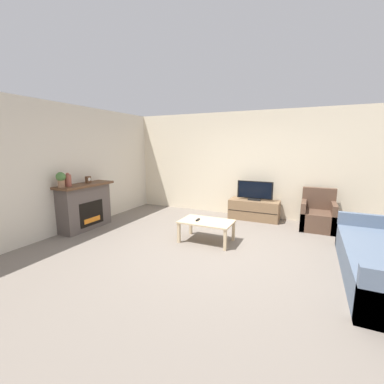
{
  "coord_description": "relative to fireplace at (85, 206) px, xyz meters",
  "views": [
    {
      "loc": [
        1.47,
        -4.05,
        1.83
      ],
      "look_at": [
        -0.82,
        0.88,
        0.85
      ],
      "focal_mm": 24.0,
      "sensor_mm": 36.0,
      "label": 1
    }
  ],
  "objects": [
    {
      "name": "ground_plane",
      "position": [
        3.03,
        0.02,
        -0.52
      ],
      "size": [
        24.0,
        24.0,
        0.0
      ],
      "primitive_type": "plane",
      "color": "slate"
    },
    {
      "name": "wall_back",
      "position": [
        3.03,
        2.65,
        0.83
      ],
      "size": [
        12.0,
        0.06,
        2.7
      ],
      "color": "beige",
      "rests_on": "ground"
    },
    {
      "name": "wall_left",
      "position": [
        -0.23,
        0.02,
        0.83
      ],
      "size": [
        0.06,
        12.0,
        2.7
      ],
      "color": "beige",
      "rests_on": "ground"
    },
    {
      "name": "fireplace",
      "position": [
        0.0,
        0.0,
        0.0
      ],
      "size": [
        0.51,
        1.3,
        1.01
      ],
      "color": "#564C47",
      "rests_on": "ground"
    },
    {
      "name": "mantel_vase_left",
      "position": [
        0.02,
        -0.39,
        0.63
      ],
      "size": [
        0.12,
        0.12,
        0.28
      ],
      "color": "#994C3D",
      "rests_on": "fireplace"
    },
    {
      "name": "mantel_clock",
      "position": [
        0.02,
        0.13,
        0.57
      ],
      "size": [
        0.08,
        0.11,
        0.15
      ],
      "color": "brown",
      "rests_on": "fireplace"
    },
    {
      "name": "potted_plant",
      "position": [
        0.02,
        -0.55,
        0.67
      ],
      "size": [
        0.18,
        0.18,
        0.31
      ],
      "color": "#936B4C",
      "rests_on": "fireplace"
    },
    {
      "name": "tv_stand",
      "position": [
        3.28,
        2.32,
        -0.27
      ],
      "size": [
        1.22,
        0.52,
        0.49
      ],
      "color": "brown",
      "rests_on": "ground"
    },
    {
      "name": "tv",
      "position": [
        3.28,
        2.32,
        0.2
      ],
      "size": [
        0.87,
        0.18,
        0.48
      ],
      "color": "black",
      "rests_on": "tv_stand"
    },
    {
      "name": "armchair",
      "position": [
        4.72,
        2.15,
        -0.23
      ],
      "size": [
        0.7,
        0.76,
        0.89
      ],
      "color": "brown",
      "rests_on": "ground"
    },
    {
      "name": "coffee_table",
      "position": [
        2.76,
        0.38,
        -0.15
      ],
      "size": [
        1.0,
        0.62,
        0.42
      ],
      "color": "#CCB289",
      "rests_on": "ground"
    },
    {
      "name": "remote",
      "position": [
        2.59,
        0.34,
        -0.09
      ],
      "size": [
        0.05,
        0.15,
        0.02
      ],
      "rotation": [
        0.0,
        0.0,
        0.07
      ],
      "color": "black",
      "rests_on": "coffee_table"
    }
  ]
}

